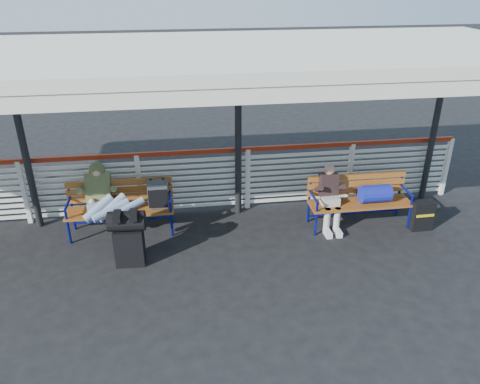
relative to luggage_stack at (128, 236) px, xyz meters
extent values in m
plane|color=black|center=(0.10, -0.31, -0.50)|extent=(60.00, 60.00, 0.00)
cube|color=silver|center=(0.10, 1.59, 0.10)|extent=(12.00, 0.04, 1.04)
cube|color=maroon|center=(0.10, 1.59, 0.70)|extent=(12.00, 0.06, 0.08)
cube|color=silver|center=(6.10, 1.59, 0.10)|extent=(0.08, 0.08, 1.20)
cube|color=silver|center=(0.10, 0.59, 2.58)|extent=(12.60, 3.60, 0.16)
cube|color=silver|center=(0.10, -1.16, 2.45)|extent=(12.60, 0.06, 0.30)
cylinder|color=black|center=(-1.70, 1.44, 1.00)|extent=(0.12, 0.12, 3.00)
cylinder|color=black|center=(1.90, 1.44, 1.00)|extent=(0.12, 0.12, 3.00)
cylinder|color=black|center=(5.60, 1.44, 1.00)|extent=(0.12, 0.12, 3.00)
cube|color=black|center=(0.00, 0.00, -0.20)|extent=(0.46, 0.29, 0.61)
cylinder|color=black|center=(0.00, 0.00, 0.26)|extent=(0.57, 0.34, 0.31)
cube|color=#A2631F|center=(-0.20, 0.95, -0.05)|extent=(1.80, 0.50, 0.04)
cube|color=#A2631F|center=(-0.20, 1.21, 0.22)|extent=(1.80, 0.10, 0.40)
cylinder|color=#0C158C|center=(-1.05, 0.75, -0.27)|extent=(0.04, 0.04, 0.45)
cylinder|color=#0C158C|center=(0.65, 0.75, -0.27)|extent=(0.04, 0.04, 0.45)
cylinder|color=#0C158C|center=(-1.05, 1.22, -0.05)|extent=(0.04, 0.04, 0.90)
cylinder|color=#0C158C|center=(0.65, 1.22, -0.05)|extent=(0.04, 0.04, 0.90)
cube|color=#45474C|center=(0.45, 0.97, 0.21)|extent=(0.34, 0.21, 0.47)
cube|color=#A2631F|center=(3.95, 0.61, -0.05)|extent=(1.80, 0.50, 0.04)
cube|color=#A2631F|center=(3.95, 0.87, 0.22)|extent=(1.80, 0.10, 0.40)
cylinder|color=#0C158C|center=(3.10, 0.41, -0.27)|extent=(0.04, 0.04, 0.45)
cylinder|color=#0C158C|center=(4.80, 0.41, -0.27)|extent=(0.04, 0.04, 0.45)
cylinder|color=#0C158C|center=(3.10, 0.88, -0.05)|extent=(0.04, 0.04, 0.90)
cylinder|color=#0C158C|center=(4.80, 0.88, -0.05)|extent=(0.04, 0.04, 0.90)
cylinder|color=navy|center=(4.20, 0.61, 0.13)|extent=(0.53, 0.31, 0.31)
cube|color=#8796B6|center=(-0.55, 1.00, 0.04)|extent=(0.36, 0.26, 0.18)
cube|color=#4B522B|center=(-0.55, 1.20, 0.30)|extent=(0.42, 0.38, 0.53)
sphere|color=#4B522B|center=(-0.55, 1.30, 0.58)|extent=(0.28, 0.28, 0.28)
sphere|color=tan|center=(-0.55, 1.26, 0.57)|extent=(0.21, 0.21, 0.21)
cube|color=black|center=(-0.12, -0.06, 0.39)|extent=(0.11, 0.27, 0.10)
cube|color=black|center=(0.12, -0.06, 0.39)|extent=(0.11, 0.27, 0.10)
cube|color=#B6B1A5|center=(3.40, 0.64, 0.03)|extent=(0.30, 0.24, 0.16)
cube|color=black|center=(3.40, 0.78, 0.28)|extent=(0.32, 0.23, 0.42)
sphere|color=tan|center=(3.40, 0.80, 0.55)|extent=(0.19, 0.19, 0.19)
cylinder|color=#B6B1A5|center=(3.31, 0.46, -0.26)|extent=(0.11, 0.11, 0.46)
cylinder|color=#B6B1A5|center=(3.49, 0.46, -0.26)|extent=(0.11, 0.11, 0.46)
cube|color=silver|center=(3.31, 0.36, -0.45)|extent=(0.10, 0.24, 0.10)
cube|color=silver|center=(3.49, 0.36, -0.45)|extent=(0.10, 0.24, 0.10)
cube|color=black|center=(5.00, 0.36, -0.23)|extent=(0.39, 0.22, 0.53)
cube|color=yellow|center=(5.00, 0.24, -0.18)|extent=(0.32, 0.03, 0.04)
camera|label=1|loc=(0.80, -6.30, 3.73)|focal=35.00mm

